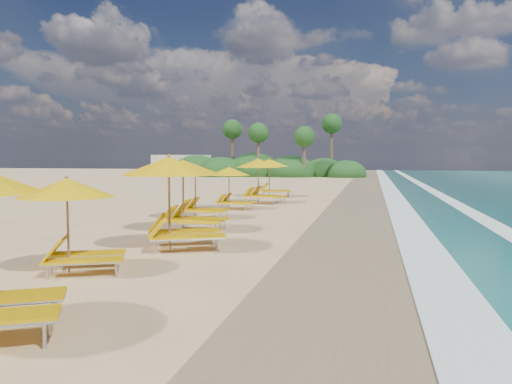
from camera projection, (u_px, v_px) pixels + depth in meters
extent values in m
plane|color=tan|center=(256.00, 224.00, 18.36)|extent=(160.00, 160.00, 0.00)
cube|color=#887051|center=(367.00, 228.00, 17.45)|extent=(4.00, 160.00, 0.01)
cube|color=white|center=(411.00, 228.00, 17.11)|extent=(1.20, 160.00, 0.01)
cube|color=white|center=(506.00, 232.00, 16.43)|extent=(0.80, 160.00, 0.01)
cylinder|color=olive|center=(68.00, 226.00, 10.64)|extent=(0.05, 0.05, 2.00)
cone|color=#E3AE04|center=(67.00, 188.00, 10.58)|extent=(2.72, 2.72, 0.40)
sphere|color=olive|center=(67.00, 177.00, 10.56)|extent=(0.07, 0.07, 0.07)
cylinder|color=olive|center=(169.00, 204.00, 13.36)|extent=(0.06, 0.06, 2.45)
cone|color=#E3AE04|center=(169.00, 166.00, 13.29)|extent=(3.35, 3.35, 0.49)
sphere|color=olive|center=(169.00, 156.00, 13.27)|extent=(0.09, 0.09, 0.09)
cylinder|color=olive|center=(183.00, 196.00, 16.63)|extent=(0.06, 0.06, 2.36)
cone|color=#E3AE04|center=(183.00, 167.00, 16.56)|extent=(2.47, 2.47, 0.47)
sphere|color=olive|center=(183.00, 159.00, 16.54)|extent=(0.08, 0.08, 0.08)
cylinder|color=olive|center=(195.00, 192.00, 20.06)|extent=(0.05, 0.05, 2.16)
cone|color=#E3AE04|center=(195.00, 170.00, 19.99)|extent=(2.34, 2.34, 0.43)
sphere|color=olive|center=(195.00, 164.00, 19.98)|extent=(0.08, 0.08, 0.08)
cylinder|color=olive|center=(229.00, 188.00, 23.70)|extent=(0.05, 0.05, 1.98)
cone|color=#E3AE04|center=(229.00, 171.00, 23.65)|extent=(2.21, 2.21, 0.40)
sphere|color=olive|center=(229.00, 167.00, 23.63)|extent=(0.07, 0.07, 0.07)
cylinder|color=olive|center=(258.00, 181.00, 26.92)|extent=(0.06, 0.06, 2.36)
cone|color=#E3AE04|center=(258.00, 163.00, 26.85)|extent=(2.88, 2.88, 0.47)
sphere|color=olive|center=(258.00, 158.00, 26.83)|extent=(0.08, 0.08, 0.08)
cylinder|color=olive|center=(269.00, 178.00, 31.06)|extent=(0.06, 0.06, 2.33)
cone|color=#E3AE04|center=(269.00, 163.00, 30.99)|extent=(2.91, 2.91, 0.47)
sphere|color=olive|center=(269.00, 159.00, 30.97)|extent=(0.08, 0.08, 0.08)
ellipsoid|color=#163D14|center=(291.00, 172.00, 63.39)|extent=(6.40, 6.40, 4.16)
ellipsoid|color=#163D14|center=(254.00, 171.00, 65.49)|extent=(7.20, 7.20, 4.68)
ellipsoid|color=#163D14|center=(221.00, 172.00, 64.47)|extent=(6.00, 6.00, 3.90)
ellipsoid|color=#163D14|center=(323.00, 172.00, 64.43)|extent=(5.60, 5.60, 3.64)
ellipsoid|color=#163D14|center=(197.00, 171.00, 67.31)|extent=(6.60, 6.60, 4.29)
ellipsoid|color=#163D14|center=(346.00, 173.00, 61.81)|extent=(5.00, 5.00, 3.25)
cylinder|color=brown|center=(304.00, 157.00, 60.86)|extent=(0.36, 0.36, 5.00)
sphere|color=#163D14|center=(304.00, 137.00, 60.69)|extent=(2.60, 2.60, 2.60)
cylinder|color=brown|center=(258.00, 155.00, 63.18)|extent=(0.36, 0.36, 5.60)
sphere|color=#163D14|center=(258.00, 133.00, 62.98)|extent=(2.60, 2.60, 2.60)
cylinder|color=brown|center=(232.00, 153.00, 66.01)|extent=(0.36, 0.36, 6.20)
sphere|color=#163D14|center=(232.00, 129.00, 65.79)|extent=(2.60, 2.60, 2.60)
cylinder|color=brown|center=(331.00, 150.00, 64.00)|extent=(0.36, 0.36, 6.80)
sphere|color=#163D14|center=(332.00, 124.00, 63.76)|extent=(2.60, 2.60, 2.60)
cube|color=beige|center=(182.00, 165.00, 69.89)|extent=(7.00, 5.00, 2.80)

